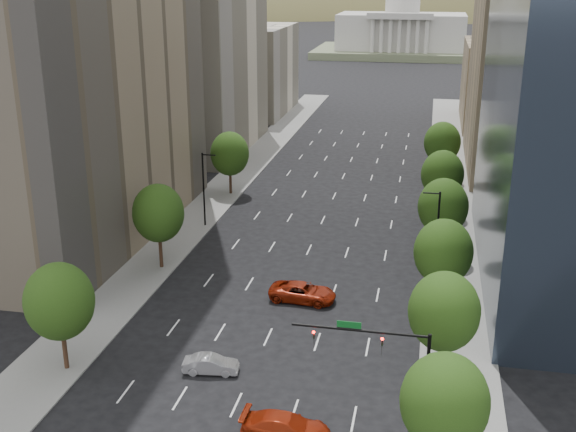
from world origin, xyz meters
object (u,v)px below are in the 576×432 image
Objects in this scene: car_red_far at (303,292)px; car_red_near at (286,428)px; capitol at (401,31)px; car_silver at (211,364)px; traffic_signal at (390,356)px.

car_red_near is at bearing -168.69° from car_red_far.
car_red_far is at bearing -89.55° from capitol.
car_red_near reaches higher than car_silver.
car_red_far is at bearing 8.53° from car_red_near.
traffic_signal is 8.21m from car_red_near.
car_red_far is (1.59, -202.33, -7.72)m from capitol.
car_silver is (-13.53, 3.75, -4.48)m from traffic_signal.
car_silver is (-3.00, -215.96, -7.88)m from capitol.
car_red_far is at bearing 117.21° from traffic_signal.
car_silver is 0.69× the size of car_red_far.
car_red_near is 20.58m from car_red_far.
car_red_far reaches higher than car_silver.
capitol is at bearing 92.74° from traffic_signal.
capitol reaches higher than car_red_far.
capitol is (-10.53, 219.71, 3.40)m from traffic_signal.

